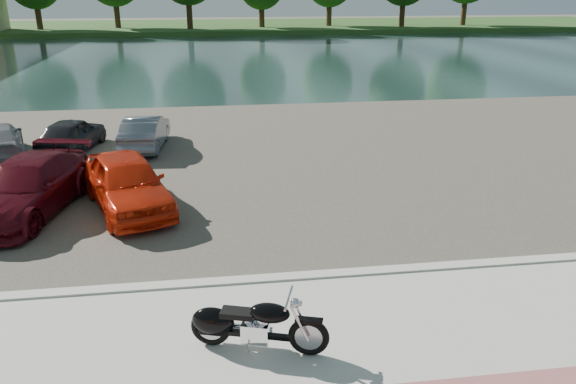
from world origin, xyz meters
The scene contains 11 objects.
ground centered at (0.00, 0.00, 0.00)m, with size 200.00×200.00×0.00m, color #595447.
promenade centered at (0.00, -1.00, 0.05)m, with size 60.00×6.00×0.10m, color #BAB8AF.
kerb centered at (0.00, 2.00, 0.07)m, with size 60.00×0.30×0.14m, color #BAB8AF.
parking_lot centered at (0.00, 11.00, 0.02)m, with size 60.00×18.00×0.04m, color #413B34.
river centered at (0.00, 40.00, 0.00)m, with size 120.00×40.00×0.00m, color #1B312F.
far_bank centered at (0.00, 72.00, 0.30)m, with size 120.00×24.00×0.60m, color #214418.
motorcycle centered at (-0.72, -0.27, 0.56)m, with size 2.27×1.01×1.05m.
car_3 centered at (-6.03, 6.61, 0.76)m, with size 2.01×4.94×1.43m, color #4C0A14.
car_4 centered at (-3.44, 6.52, 0.79)m, with size 1.77×4.39×1.50m, color red.
car_8 centered at (-6.17, 12.63, 0.66)m, with size 1.45×3.61×1.23m, color black.
car_9 centered at (-3.55, 12.63, 0.65)m, with size 1.30×3.72×1.22m, color slate.
Camera 1 is at (-1.14, -8.16, 5.81)m, focal length 35.00 mm.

